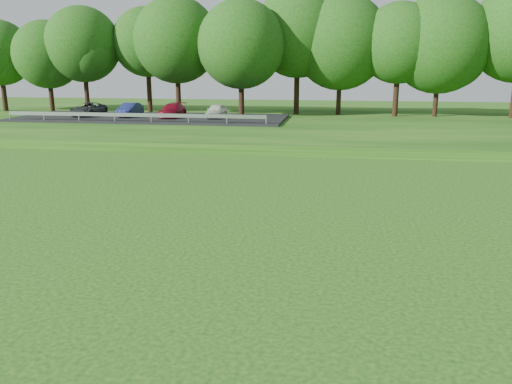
# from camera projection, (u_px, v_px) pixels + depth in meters

# --- Properties ---
(berm) EXTENTS (130.00, 30.00, 0.60)m
(berm) POSITION_uv_depth(u_px,v_px,m) (427.00, 126.00, 42.18)
(berm) COLOR #10400C
(berm) RESTS_ON ground
(walking_path) EXTENTS (130.00, 1.60, 0.04)m
(walking_path) POSITION_uv_depth(u_px,v_px,m) (468.00, 158.00, 28.84)
(walking_path) COLOR gray
(walking_path) RESTS_ON ground
(treeline) EXTENTS (104.00, 7.00, 15.00)m
(treeline) POSITION_uv_depth(u_px,v_px,m) (426.00, 32.00, 44.10)
(treeline) COLOR #13430F
(treeline) RESTS_ON berm
(parking_lot) EXTENTS (24.00, 9.00, 1.38)m
(parking_lot) POSITION_uv_depth(u_px,v_px,m) (147.00, 114.00, 44.55)
(parking_lot) COLOR black
(parking_lot) RESTS_ON berm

